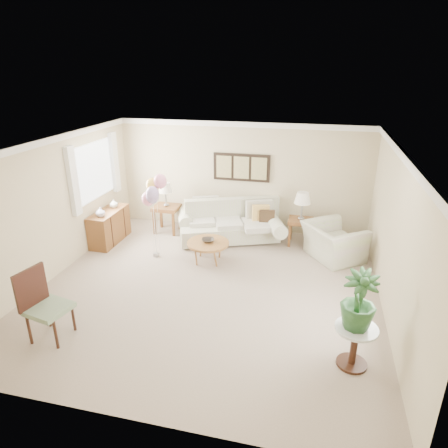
% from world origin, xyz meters
% --- Properties ---
extents(ground_plane, '(6.00, 6.00, 0.00)m').
position_xyz_m(ground_plane, '(0.00, 0.00, 0.00)').
color(ground_plane, '#A08F7F').
extents(room_shell, '(6.04, 6.04, 2.60)m').
position_xyz_m(room_shell, '(-0.11, 0.09, 1.63)').
color(room_shell, beige).
rests_on(room_shell, ground).
extents(wall_art_triptych, '(1.35, 0.06, 0.65)m').
position_xyz_m(wall_art_triptych, '(0.00, 2.96, 1.55)').
color(wall_art_triptych, black).
rests_on(wall_art_triptych, ground).
extents(sofa, '(2.77, 1.70, 0.91)m').
position_xyz_m(sofa, '(-0.12, 2.29, 0.36)').
color(sofa, beige).
rests_on(sofa, ground).
extents(end_table_left, '(0.61, 0.55, 0.66)m').
position_xyz_m(end_table_left, '(-1.70, 2.36, 0.55)').
color(end_table_left, brown).
rests_on(end_table_left, ground).
extents(end_table_right, '(0.55, 0.50, 0.60)m').
position_xyz_m(end_table_right, '(1.48, 2.37, 0.50)').
color(end_table_right, brown).
rests_on(end_table_right, ground).
extents(lamp_left, '(0.32, 0.32, 0.57)m').
position_xyz_m(lamp_left, '(-1.70, 2.36, 1.09)').
color(lamp_left, gray).
rests_on(lamp_left, end_table_left).
extents(lamp_right, '(0.35, 0.35, 0.63)m').
position_xyz_m(lamp_right, '(1.48, 2.37, 1.08)').
color(lamp_right, gray).
rests_on(lamp_right, end_table_right).
extents(coffee_table, '(0.86, 0.86, 0.43)m').
position_xyz_m(coffee_table, '(-0.30, 1.05, 0.40)').
color(coffee_table, olive).
rests_on(coffee_table, ground).
extents(decor_bowl, '(0.33, 0.33, 0.06)m').
position_xyz_m(decor_bowl, '(-0.30, 1.07, 0.47)').
color(decor_bowl, '#312A22').
rests_on(decor_bowl, coffee_table).
extents(armchair, '(1.46, 1.50, 0.74)m').
position_xyz_m(armchair, '(2.19, 1.81, 0.37)').
color(armchair, beige).
rests_on(armchair, ground).
extents(side_table, '(0.56, 0.56, 0.61)m').
position_xyz_m(side_table, '(2.42, -1.46, 0.46)').
color(side_table, silver).
rests_on(side_table, ground).
extents(potted_plant, '(0.48, 0.48, 0.81)m').
position_xyz_m(potted_plant, '(2.40, -1.45, 1.01)').
color(potted_plant, '#1F4820').
rests_on(potted_plant, side_table).
extents(accent_chair, '(0.64, 0.64, 1.11)m').
position_xyz_m(accent_chair, '(-1.97, -1.87, 0.58)').
color(accent_chair, gray).
rests_on(accent_chair, ground).
extents(credenza, '(0.46, 1.20, 0.74)m').
position_xyz_m(credenza, '(-2.76, 1.50, 0.37)').
color(credenza, brown).
rests_on(credenza, ground).
extents(vase_white, '(0.25, 0.25, 0.21)m').
position_xyz_m(vase_white, '(-2.74, 1.16, 0.84)').
color(vase_white, silver).
rests_on(vase_white, credenza).
extents(vase_sage, '(0.24, 0.24, 0.19)m').
position_xyz_m(vase_sage, '(-2.74, 1.76, 0.84)').
color(vase_sage, beige).
rests_on(vase_sage, credenza).
extents(balloon_cluster, '(0.50, 0.44, 1.80)m').
position_xyz_m(balloon_cluster, '(-1.41, 1.01, 1.45)').
color(balloon_cluster, gray).
rests_on(balloon_cluster, ground).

